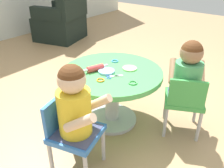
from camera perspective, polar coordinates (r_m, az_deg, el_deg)
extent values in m
plane|color=tan|center=(2.21, 0.00, -8.49)|extent=(10.00, 10.00, 0.00)
cylinder|color=silver|center=(2.20, 0.00, -8.18)|extent=(0.44, 0.44, 0.03)
cylinder|color=silver|center=(2.08, 0.00, -3.48)|extent=(0.12, 0.12, 0.46)
cylinder|color=#4CB259|center=(1.96, 0.00, 2.66)|extent=(0.83, 0.83, 0.04)
cylinder|color=#B7B7BC|center=(1.75, -2.08, -14.23)|extent=(0.03, 0.03, 0.28)
cylinder|color=#B7B7BC|center=(1.70, -14.31, -16.97)|extent=(0.03, 0.03, 0.28)
cylinder|color=#B7B7BC|center=(1.85, -9.56, -11.93)|extent=(0.03, 0.03, 0.28)
cube|color=blue|center=(1.61, -8.45, -11.63)|extent=(0.37, 0.37, 0.04)
cube|color=blue|center=(1.60, -12.96, -6.73)|extent=(0.27, 0.09, 0.22)
cube|color=#3F4772|center=(1.61, -8.45, -11.57)|extent=(0.32, 0.34, 0.04)
cylinder|color=yellow|center=(1.51, -8.91, -6.62)|extent=(0.21, 0.21, 0.30)
sphere|color=beige|center=(1.39, -9.59, 1.04)|extent=(0.17, 0.17, 0.17)
sphere|color=#593319|center=(1.39, -9.63, 1.51)|extent=(0.16, 0.16, 0.16)
cylinder|color=beige|center=(1.38, -7.74, -9.18)|extent=(0.11, 0.22, 0.17)
cylinder|color=beige|center=(1.53, -3.65, -4.61)|extent=(0.11, 0.22, 0.17)
cylinder|color=#B7B7BC|center=(2.24, 19.31, -5.50)|extent=(0.03, 0.03, 0.28)
cylinder|color=#B7B7BC|center=(2.21, 12.64, -4.90)|extent=(0.03, 0.03, 0.28)
cylinder|color=#B7B7BC|center=(2.02, 19.98, -9.53)|extent=(0.03, 0.03, 0.28)
cylinder|color=#B7B7BC|center=(2.00, 12.54, -8.93)|extent=(0.03, 0.03, 0.28)
cube|color=green|center=(2.03, 16.73, -3.48)|extent=(0.40, 0.40, 0.04)
cube|color=green|center=(1.85, 17.48, -2.28)|extent=(0.14, 0.25, 0.22)
cube|color=#3F4772|center=(2.03, 16.73, -3.43)|extent=(0.37, 0.36, 0.04)
cylinder|color=#4CA566|center=(1.94, 17.42, 0.83)|extent=(0.21, 0.21, 0.30)
sphere|color=#997051|center=(1.86, 18.42, 7.04)|extent=(0.17, 0.17, 0.17)
sphere|color=#593319|center=(1.85, 18.48, 7.41)|extent=(0.16, 0.16, 0.16)
cylinder|color=#997051|center=(2.04, 20.40, 2.39)|extent=(0.22, 0.14, 0.17)
cylinder|color=#997051|center=(2.01, 14.25, 3.04)|extent=(0.22, 0.14, 0.17)
cube|color=black|center=(4.41, -12.29, 12.96)|extent=(0.86, 0.86, 0.40)
cube|color=black|center=(4.16, -9.42, 18.34)|extent=(0.72, 0.34, 0.45)
cube|color=black|center=(4.59, -10.53, 17.57)|extent=(0.28, 0.61, 0.20)
cube|color=black|center=(4.10, -15.12, 15.85)|extent=(0.28, 0.61, 0.20)
cylinder|color=#D83F3F|center=(1.94, -4.02, 3.80)|extent=(0.15, 0.09, 0.05)
cylinder|color=white|center=(1.91, -6.45, 3.16)|extent=(0.05, 0.04, 0.02)
cylinder|color=white|center=(1.99, -1.68, 4.41)|extent=(0.05, 0.04, 0.02)
cube|color=silver|center=(1.86, 0.98, 1.91)|extent=(0.10, 0.06, 0.01)
cube|color=silver|center=(1.86, 0.98, 1.91)|extent=(0.08, 0.09, 0.01)
torus|color=#3F72CC|center=(1.83, -0.72, 1.49)|extent=(0.05, 0.05, 0.01)
torus|color=#3F72CC|center=(1.86, -0.94, 1.98)|extent=(0.05, 0.05, 0.01)
cylinder|color=#8CCCF2|center=(1.92, -1.33, 3.03)|extent=(0.13, 0.13, 0.02)
cylinder|color=#B2E58C|center=(1.99, 4.22, 3.76)|extent=(0.12, 0.12, 0.01)
torus|color=orange|center=(1.80, -2.74, 0.94)|extent=(0.06, 0.06, 0.01)
torus|color=#4CB259|center=(1.76, 5.01, 0.28)|extent=(0.07, 0.07, 0.01)
torus|color=#3F99D8|center=(2.12, 0.70, 5.49)|extent=(0.06, 0.06, 0.01)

